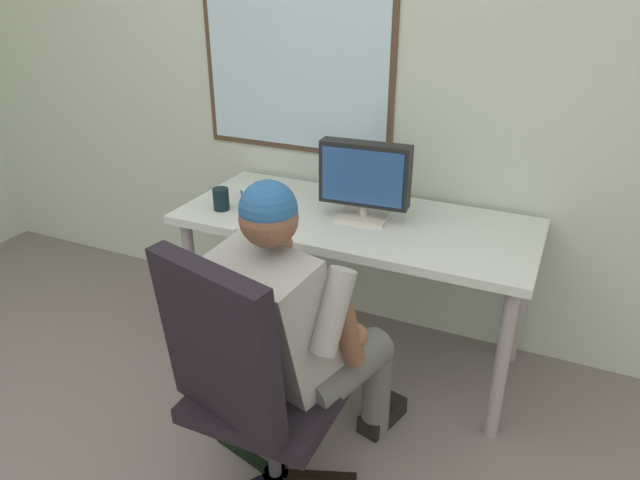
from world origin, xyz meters
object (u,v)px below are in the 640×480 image
crt_monitor (365,177)px  wine_glass (251,198)px  book_stack (265,194)px  desk (355,234)px  coffee_mug (221,199)px  office_chair (246,376)px  person_seated (297,324)px

crt_monitor → wine_glass: crt_monitor is taller
book_stack → desk: bearing=-4.9°
desk → coffee_mug: size_ratio=15.56×
office_chair → book_stack: size_ratio=4.87×
desk → person_seated: 0.72m
office_chair → crt_monitor: crt_monitor is taller
office_chair → person_seated: (0.06, 0.26, 0.07)m
office_chair → coffee_mug: (-0.61, 0.80, 0.25)m
office_chair → wine_glass: size_ratio=8.34×
crt_monitor → desk: bearing=-172.3°
person_seated → book_stack: (-0.55, 0.76, 0.15)m
desk → wine_glass: size_ratio=13.22×
coffee_mug → crt_monitor: bearing=15.3°
crt_monitor → wine_glass: bearing=-160.4°
office_chair → book_stack: office_chair is taller
office_chair → wine_glass: office_chair is taller
person_seated → wine_glass: bearing=132.9°
person_seated → coffee_mug: (-0.67, 0.55, 0.18)m
desk → crt_monitor: 0.28m
wine_glass → coffee_mug: size_ratio=1.18×
person_seated → book_stack: size_ratio=5.73×
crt_monitor → wine_glass: size_ratio=3.32×
person_seated → coffee_mug: bearing=140.8°
person_seated → wine_glass: size_ratio=9.80×
office_chair → person_seated: 0.27m
book_stack → person_seated: bearing=-53.9°
coffee_mug → wine_glass: bearing=1.5°
person_seated → wine_glass: person_seated is taller
desk → wine_glass: wine_glass is taller
crt_monitor → coffee_mug: (-0.65, -0.18, -0.15)m
desk → person_seated: (0.06, -0.72, -0.05)m
person_seated → book_stack: bearing=126.1°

